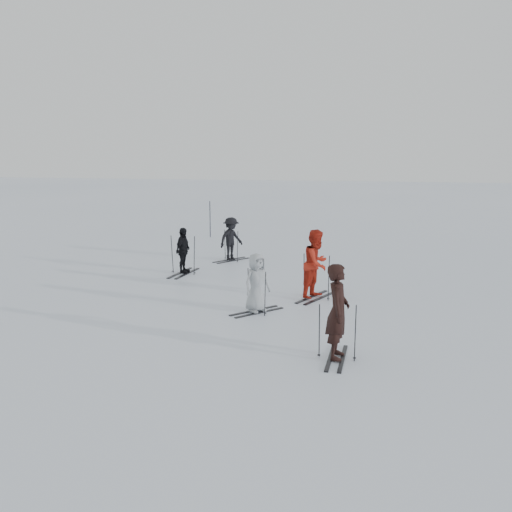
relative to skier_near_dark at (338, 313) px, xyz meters
The scene contains 12 objects.
ground 5.21m from the skier_near_dark, 122.41° to the left, with size 120.00×120.00×0.00m, color silver.
skier_near_dark is the anchor object (origin of this frame).
skier_red 4.71m from the skier_near_dark, 100.82° to the left, with size 0.93×0.72×1.91m, color #AC2213.
skier_grey 3.67m from the skier_near_dark, 127.45° to the left, with size 0.73×0.48×1.50m, color #9DA2A6.
skier_uphill_left 8.87m from the skier_near_dark, 128.83° to the left, with size 0.89×0.37×1.53m, color black.
skier_uphill_far 10.50m from the skier_near_dark, 115.70° to the left, with size 1.03×0.59×1.60m, color black.
skis_near_dark 0.37m from the skier_near_dark, ahead, with size 0.84×1.59×1.16m, color black, non-canonical shape.
skis_red 4.72m from the skier_near_dark, 100.82° to the left, with size 0.93×1.76×1.29m, color black, non-canonical shape.
skis_grey 3.69m from the skier_near_dark, 127.45° to the left, with size 0.83×1.57×1.15m, color black, non-canonical shape.
skis_uphill_left 8.88m from the skier_near_dark, 128.83° to the left, with size 0.96×1.82×1.33m, color black, non-canonical shape.
skis_uphill_far 10.51m from the skier_near_dark, 115.70° to the left, with size 0.86×1.62×1.18m, color black, non-canonical shape.
piste_marker 16.39m from the skier_near_dark, 115.05° to the left, with size 0.04×0.04×1.71m, color black.
Camera 1 is at (3.36, -15.23, 4.12)m, focal length 40.00 mm.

